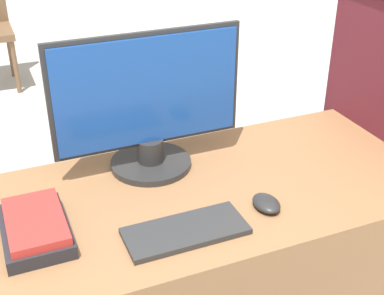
{
  "coord_description": "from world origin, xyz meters",
  "views": [
    {
      "loc": [
        -0.54,
        -0.88,
        1.63
      ],
      "look_at": [
        -0.05,
        0.29,
        0.93
      ],
      "focal_mm": 50.0,
      "sensor_mm": 36.0,
      "label": 1
    }
  ],
  "objects_px": {
    "mouse": "(266,203)",
    "book_stack": "(35,228)",
    "monitor": "(148,105)",
    "keyboard": "(186,231)"
  },
  "relations": [
    {
      "from": "mouse",
      "to": "book_stack",
      "type": "relative_size",
      "value": 0.39
    },
    {
      "from": "monitor",
      "to": "keyboard",
      "type": "xyz_separation_m",
      "value": [
        -0.03,
        -0.36,
        -0.2
      ]
    },
    {
      "from": "mouse",
      "to": "monitor",
      "type": "bearing_deg",
      "value": 123.03
    },
    {
      "from": "monitor",
      "to": "book_stack",
      "type": "distance_m",
      "value": 0.48
    },
    {
      "from": "keyboard",
      "to": "mouse",
      "type": "xyz_separation_m",
      "value": [
        0.25,
        0.02,
        0.01
      ]
    },
    {
      "from": "keyboard",
      "to": "mouse",
      "type": "height_order",
      "value": "mouse"
    },
    {
      "from": "keyboard",
      "to": "book_stack",
      "type": "relative_size",
      "value": 1.24
    },
    {
      "from": "monitor",
      "to": "book_stack",
      "type": "height_order",
      "value": "monitor"
    },
    {
      "from": "monitor",
      "to": "mouse",
      "type": "xyz_separation_m",
      "value": [
        0.22,
        -0.34,
        -0.19
      ]
    },
    {
      "from": "mouse",
      "to": "keyboard",
      "type": "bearing_deg",
      "value": -175.24
    }
  ]
}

